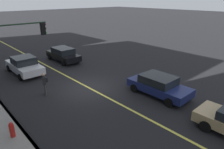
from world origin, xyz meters
The scene contains 9 objects.
ground centered at (0.00, 0.00, 0.00)m, with size 200.00×200.00×0.00m, color black.
curb_edge centered at (0.00, 5.77, 0.07)m, with size 80.00×0.16×0.15m, color slate.
lane_stripe_center centered at (0.00, 0.00, 0.01)m, with size 80.00×0.16×0.01m, color #D8CC4C.
car_black centered at (7.43, -2.12, 0.77)m, with size 4.59×1.95×1.47m.
car_white centered at (6.45, 2.41, 0.77)m, with size 4.65×2.12×1.56m.
car_navy centered at (-4.37, -3.03, 0.74)m, with size 4.45×2.13×1.41m.
pedestrian_with_backpack centered at (1.02, 2.96, 0.96)m, with size 0.45×0.45×1.66m.
traffic_light_mast centered at (2.70, 4.25, 3.58)m, with size 0.28×4.57×5.15m.
fire_hydrant centered at (-2.44, 6.29, 0.47)m, with size 0.24×0.24×0.94m.
Camera 1 is at (-11.72, 8.15, 6.55)m, focal length 32.16 mm.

